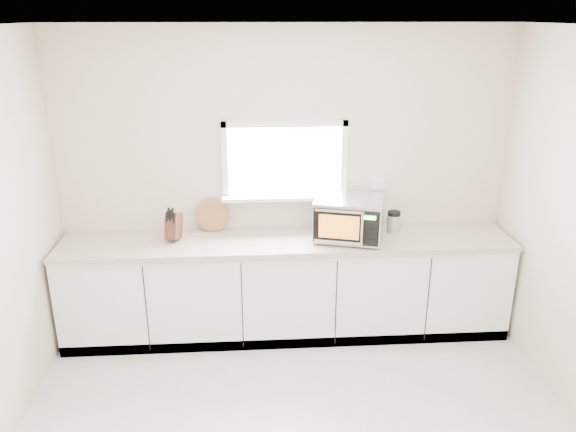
{
  "coord_description": "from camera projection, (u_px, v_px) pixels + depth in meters",
  "views": [
    {
      "loc": [
        -0.3,
        -2.81,
        2.77
      ],
      "look_at": [
        -0.0,
        1.55,
        1.19
      ],
      "focal_mm": 35.0,
      "sensor_mm": 36.0,
      "label": 1
    }
  ],
  "objects": [
    {
      "name": "coffee_grinder",
      "position": [
        394.0,
        222.0,
        4.99
      ],
      "size": [
        0.14,
        0.14,
        0.2
      ],
      "rotation": [
        0.0,
        0.0,
        -0.27
      ],
      "color": "#B2B4B9",
      "rests_on": "countertop"
    },
    {
      "name": "countertop",
      "position": [
        287.0,
        241.0,
        4.88
      ],
      "size": [
        3.92,
        0.64,
        0.04
      ],
      "primitive_type": "cube",
      "color": "#C2ADA0",
      "rests_on": "cabinets"
    },
    {
      "name": "cabinets",
      "position": [
        287.0,
        288.0,
        5.05
      ],
      "size": [
        3.92,
        0.6,
        0.88
      ],
      "primitive_type": "cube",
      "color": "white",
      "rests_on": "ground"
    },
    {
      "name": "knife_block",
      "position": [
        174.0,
        226.0,
        4.81
      ],
      "size": [
        0.15,
        0.23,
        0.31
      ],
      "rotation": [
        0.0,
        0.0,
        -0.25
      ],
      "color": "#4A291A",
      "rests_on": "countertop"
    },
    {
      "name": "cutting_board",
      "position": [
        212.0,
        215.0,
        5.01
      ],
      "size": [
        0.3,
        0.07,
        0.3
      ],
      "primitive_type": "cylinder",
      "rotation": [
        1.4,
        0.0,
        0.0
      ],
      "color": "#8F5B37",
      "rests_on": "countertop"
    },
    {
      "name": "microwave",
      "position": [
        349.0,
        218.0,
        4.82
      ],
      "size": [
        0.67,
        0.58,
        0.37
      ],
      "rotation": [
        0.0,
        0.0,
        -0.28
      ],
      "color": "black",
      "rests_on": "countertop"
    },
    {
      "name": "back_wall",
      "position": [
        285.0,
        180.0,
        5.01
      ],
      "size": [
        4.0,
        0.17,
        2.7
      ],
      "color": "beige",
      "rests_on": "ground"
    }
  ]
}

